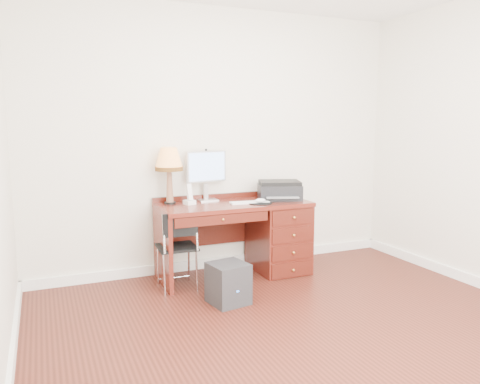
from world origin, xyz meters
name	(u,v)px	position (x,y,z in m)	size (l,w,h in m)	color
ground	(305,331)	(0.00, 0.00, 0.00)	(4.00, 4.00, 0.00)	#35120C
room_shell	(268,296)	(0.00, 0.63, 0.05)	(4.00, 4.00, 4.00)	silver
desk	(262,233)	(0.32, 1.40, 0.41)	(1.50, 0.67, 0.75)	#5C1C13
monitor	(207,169)	(-0.20, 1.64, 1.07)	(0.44, 0.17, 0.51)	silver
keyboard	(250,202)	(0.13, 1.31, 0.76)	(0.39, 0.11, 0.01)	white
mouse_pad	(260,202)	(0.23, 1.26, 0.76)	(0.24, 0.24, 0.05)	black
printer	(280,190)	(0.52, 1.42, 0.84)	(0.52, 0.46, 0.19)	black
leg_lamp	(169,163)	(-0.60, 1.57, 1.16)	(0.27, 0.27, 0.55)	black
phone	(189,198)	(-0.43, 1.48, 0.81)	(0.12, 0.12, 0.20)	white
pen_cup	(266,193)	(0.43, 1.55, 0.80)	(0.08, 0.08, 0.10)	black
chair	(178,243)	(-0.63, 1.21, 0.45)	(0.37, 0.37, 0.74)	black
equipment_box	(228,283)	(-0.33, 0.73, 0.18)	(0.30, 0.30, 0.35)	black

